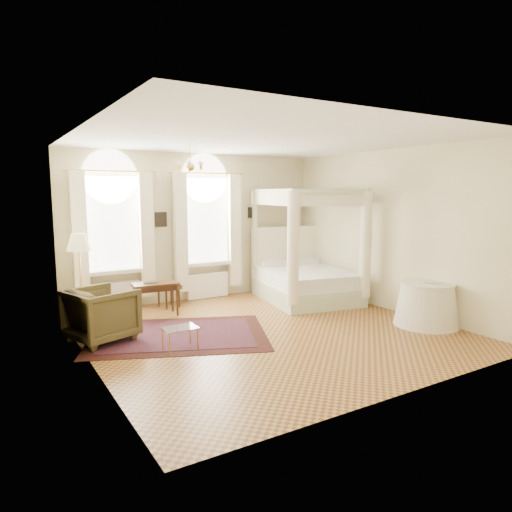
{
  "coord_description": "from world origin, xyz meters",
  "views": [
    {
      "loc": [
        -4.23,
        -6.55,
        2.42
      ],
      "look_at": [
        -0.0,
        0.4,
        1.29
      ],
      "focal_mm": 32.0,
      "sensor_mm": 36.0,
      "label": 1
    }
  ],
  "objects_px": {
    "floor_lamp": "(79,247)",
    "nightstand": "(300,276)",
    "stool": "(169,289)",
    "coffee_table": "(180,330)",
    "side_table": "(427,304)",
    "writing_desk": "(155,288)",
    "canopy_bed": "(306,275)",
    "armchair": "(101,314)"
  },
  "relations": [
    {
      "from": "floor_lamp",
      "to": "nightstand",
      "type": "bearing_deg",
      "value": 5.09
    },
    {
      "from": "nightstand",
      "to": "stool",
      "type": "bearing_deg",
      "value": -177.86
    },
    {
      "from": "coffee_table",
      "to": "side_table",
      "type": "distance_m",
      "value": 4.52
    },
    {
      "from": "writing_desk",
      "to": "side_table",
      "type": "xyz_separation_m",
      "value": [
        4.04,
        -3.22,
        -0.18
      ]
    },
    {
      "from": "canopy_bed",
      "to": "armchair",
      "type": "xyz_separation_m",
      "value": [
        -4.65,
        -0.57,
        -0.12
      ]
    },
    {
      "from": "nightstand",
      "to": "canopy_bed",
      "type": "bearing_deg",
      "value": -120.28
    },
    {
      "from": "nightstand",
      "to": "side_table",
      "type": "relative_size",
      "value": 0.54
    },
    {
      "from": "writing_desk",
      "to": "side_table",
      "type": "distance_m",
      "value": 5.17
    },
    {
      "from": "armchair",
      "to": "floor_lamp",
      "type": "bearing_deg",
      "value": -15.3
    },
    {
      "from": "nightstand",
      "to": "stool",
      "type": "xyz_separation_m",
      "value": [
        -3.57,
        -0.13,
        0.08
      ]
    },
    {
      "from": "canopy_bed",
      "to": "armchair",
      "type": "bearing_deg",
      "value": -173.06
    },
    {
      "from": "stool",
      "to": "writing_desk",
      "type": "bearing_deg",
      "value": -131.43
    },
    {
      "from": "canopy_bed",
      "to": "coffee_table",
      "type": "relative_size",
      "value": 4.9
    },
    {
      "from": "coffee_table",
      "to": "side_table",
      "type": "bearing_deg",
      "value": -13.84
    },
    {
      "from": "canopy_bed",
      "to": "nightstand",
      "type": "relative_size",
      "value": 4.15
    },
    {
      "from": "canopy_bed",
      "to": "armchair",
      "type": "height_order",
      "value": "canopy_bed"
    },
    {
      "from": "floor_lamp",
      "to": "stool",
      "type": "bearing_deg",
      "value": 10.77
    },
    {
      "from": "nightstand",
      "to": "coffee_table",
      "type": "height_order",
      "value": "nightstand"
    },
    {
      "from": "nightstand",
      "to": "coffee_table",
      "type": "bearing_deg",
      "value": -147.44
    },
    {
      "from": "canopy_bed",
      "to": "writing_desk",
      "type": "bearing_deg",
      "value": 172.06
    },
    {
      "from": "canopy_bed",
      "to": "stool",
      "type": "distance_m",
      "value": 3.08
    },
    {
      "from": "canopy_bed",
      "to": "coffee_table",
      "type": "distance_m",
      "value": 4.09
    },
    {
      "from": "armchair",
      "to": "floor_lamp",
      "type": "xyz_separation_m",
      "value": [
        -0.08,
        1.22,
        1.0
      ]
    },
    {
      "from": "nightstand",
      "to": "armchair",
      "type": "distance_m",
      "value": 5.59
    },
    {
      "from": "writing_desk",
      "to": "coffee_table",
      "type": "height_order",
      "value": "writing_desk"
    },
    {
      "from": "canopy_bed",
      "to": "nightstand",
      "type": "height_order",
      "value": "canopy_bed"
    },
    {
      "from": "writing_desk",
      "to": "stool",
      "type": "relative_size",
      "value": 1.91
    },
    {
      "from": "canopy_bed",
      "to": "writing_desk",
      "type": "height_order",
      "value": "canopy_bed"
    },
    {
      "from": "armchair",
      "to": "side_table",
      "type": "relative_size",
      "value": 0.84
    },
    {
      "from": "writing_desk",
      "to": "coffee_table",
      "type": "xyz_separation_m",
      "value": [
        -0.35,
        -2.14,
        -0.24
      ]
    },
    {
      "from": "armchair",
      "to": "canopy_bed",
      "type": "bearing_deg",
      "value": -102.2
    },
    {
      "from": "writing_desk",
      "to": "stool",
      "type": "height_order",
      "value": "writing_desk"
    },
    {
      "from": "writing_desk",
      "to": "armchair",
      "type": "distance_m",
      "value": 1.65
    },
    {
      "from": "canopy_bed",
      "to": "nightstand",
      "type": "distance_m",
      "value": 1.34
    },
    {
      "from": "canopy_bed",
      "to": "side_table",
      "type": "bearing_deg",
      "value": -76.42
    },
    {
      "from": "writing_desk",
      "to": "nightstand",
      "type": "bearing_deg",
      "value": 9.36
    },
    {
      "from": "canopy_bed",
      "to": "floor_lamp",
      "type": "xyz_separation_m",
      "value": [
        -4.74,
        0.66,
        0.87
      ]
    },
    {
      "from": "floor_lamp",
      "to": "armchair",
      "type": "bearing_deg",
      "value": -86.17
    },
    {
      "from": "nightstand",
      "to": "stool",
      "type": "height_order",
      "value": "nightstand"
    },
    {
      "from": "writing_desk",
      "to": "side_table",
      "type": "relative_size",
      "value": 0.79
    },
    {
      "from": "stool",
      "to": "coffee_table",
      "type": "xyz_separation_m",
      "value": [
        -0.82,
        -2.67,
        -0.07
      ]
    },
    {
      "from": "stool",
      "to": "floor_lamp",
      "type": "height_order",
      "value": "floor_lamp"
    }
  ]
}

